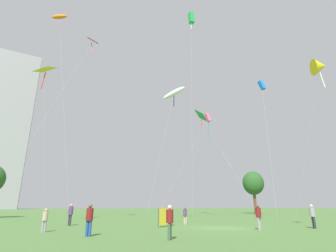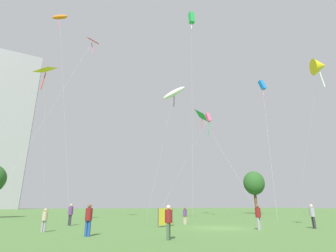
{
  "view_description": "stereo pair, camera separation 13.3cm",
  "coord_description": "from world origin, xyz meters",
  "px_view_note": "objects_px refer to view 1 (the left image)",
  "views": [
    {
      "loc": [
        -12.42,
        -18.7,
        1.75
      ],
      "look_at": [
        -1.39,
        7.57,
        10.6
      ],
      "focal_mm": 27.34,
      "sensor_mm": 36.0,
      "label": 1
    },
    {
      "loc": [
        -12.3,
        -18.75,
        1.75
      ],
      "look_at": [
        -1.39,
        7.57,
        10.6
      ],
      "focal_mm": 27.34,
      "sensor_mm": 36.0,
      "label": 2
    }
  ],
  "objects_px": {
    "kite_flying_2": "(262,86)",
    "park_tree_2": "(253,183)",
    "kite_flying_1": "(320,67)",
    "person_standing_6": "(258,215)",
    "kite_flying_8": "(191,18)",
    "kite_flying_4": "(92,42)",
    "person_standing_1": "(45,218)",
    "kite_flying_5": "(45,71)",
    "person_standing_3": "(71,213)",
    "kite_flying_7": "(59,17)",
    "person_standing_0": "(89,217)",
    "person_standing_2": "(185,214)",
    "kite_flying_6": "(174,93)",
    "person_standing_4": "(313,214)",
    "kite_flying_0": "(201,116)",
    "kite_flying_3": "(208,118)",
    "distant_highrise_0": "(7,128)",
    "person_standing_5": "(170,220)",
    "event_banner": "(166,217)"
  },
  "relations": [
    {
      "from": "kite_flying_2",
      "to": "park_tree_2",
      "type": "bearing_deg",
      "value": 55.66
    },
    {
      "from": "kite_flying_1",
      "to": "kite_flying_2",
      "type": "height_order",
      "value": "kite_flying_2"
    },
    {
      "from": "person_standing_6",
      "to": "park_tree_2",
      "type": "bearing_deg",
      "value": -153.74
    },
    {
      "from": "kite_flying_8",
      "to": "kite_flying_4",
      "type": "bearing_deg",
      "value": 178.75
    },
    {
      "from": "person_standing_1",
      "to": "kite_flying_2",
      "type": "height_order",
      "value": "kite_flying_2"
    },
    {
      "from": "kite_flying_5",
      "to": "person_standing_3",
      "type": "bearing_deg",
      "value": -35.09
    },
    {
      "from": "person_standing_3",
      "to": "kite_flying_7",
      "type": "bearing_deg",
      "value": 167.22
    },
    {
      "from": "person_standing_0",
      "to": "person_standing_6",
      "type": "height_order",
      "value": "person_standing_0"
    },
    {
      "from": "person_standing_2",
      "to": "kite_flying_7",
      "type": "height_order",
      "value": "kite_flying_7"
    },
    {
      "from": "person_standing_6",
      "to": "kite_flying_6",
      "type": "height_order",
      "value": "kite_flying_6"
    },
    {
      "from": "person_standing_0",
      "to": "person_standing_3",
      "type": "relative_size",
      "value": 0.98
    },
    {
      "from": "kite_flying_7",
      "to": "kite_flying_6",
      "type": "bearing_deg",
      "value": -33.12
    },
    {
      "from": "person_standing_4",
      "to": "kite_flying_0",
      "type": "height_order",
      "value": "kite_flying_0"
    },
    {
      "from": "kite_flying_8",
      "to": "kite_flying_0",
      "type": "bearing_deg",
      "value": 53.76
    },
    {
      "from": "kite_flying_2",
      "to": "kite_flying_3",
      "type": "distance_m",
      "value": 9.74
    },
    {
      "from": "kite_flying_1",
      "to": "kite_flying_6",
      "type": "bearing_deg",
      "value": 108.04
    },
    {
      "from": "person_standing_0",
      "to": "distant_highrise_0",
      "type": "distance_m",
      "value": 138.94
    },
    {
      "from": "person_standing_0",
      "to": "kite_flying_3",
      "type": "height_order",
      "value": "kite_flying_3"
    },
    {
      "from": "kite_flying_2",
      "to": "kite_flying_5",
      "type": "relative_size",
      "value": 1.18
    },
    {
      "from": "person_standing_5",
      "to": "kite_flying_7",
      "type": "relative_size",
      "value": 0.05
    },
    {
      "from": "person_standing_0",
      "to": "person_standing_2",
      "type": "xyz_separation_m",
      "value": [
        9.68,
        6.68,
        -0.15
      ]
    },
    {
      "from": "person_standing_6",
      "to": "kite_flying_4",
      "type": "height_order",
      "value": "kite_flying_4"
    },
    {
      "from": "kite_flying_2",
      "to": "event_banner",
      "type": "distance_m",
      "value": 26.14
    },
    {
      "from": "kite_flying_0",
      "to": "event_banner",
      "type": "relative_size",
      "value": 10.54
    },
    {
      "from": "person_standing_2",
      "to": "event_banner",
      "type": "height_order",
      "value": "person_standing_2"
    },
    {
      "from": "person_standing_4",
      "to": "person_standing_5",
      "type": "relative_size",
      "value": 1.03
    },
    {
      "from": "person_standing_1",
      "to": "person_standing_2",
      "type": "xyz_separation_m",
      "value": [
        12.2,
        2.93,
        0.01
      ]
    },
    {
      "from": "kite_flying_5",
      "to": "kite_flying_1",
      "type": "bearing_deg",
      "value": -38.28
    },
    {
      "from": "person_standing_4",
      "to": "kite_flying_5",
      "type": "distance_m",
      "value": 29.96
    },
    {
      "from": "person_standing_4",
      "to": "park_tree_2",
      "type": "bearing_deg",
      "value": 166.52
    },
    {
      "from": "kite_flying_5",
      "to": "person_standing_0",
      "type": "bearing_deg",
      "value": -68.68
    },
    {
      "from": "distant_highrise_0",
      "to": "event_banner",
      "type": "xyz_separation_m",
      "value": [
        36.2,
        -125.32,
        -38.73
      ]
    },
    {
      "from": "person_standing_0",
      "to": "kite_flying_8",
      "type": "distance_m",
      "value": 38.81
    },
    {
      "from": "person_standing_6",
      "to": "kite_flying_1",
      "type": "height_order",
      "value": "kite_flying_1"
    },
    {
      "from": "kite_flying_4",
      "to": "park_tree_2",
      "type": "height_order",
      "value": "kite_flying_4"
    },
    {
      "from": "kite_flying_4",
      "to": "park_tree_2",
      "type": "bearing_deg",
      "value": 19.39
    },
    {
      "from": "person_standing_6",
      "to": "kite_flying_8",
      "type": "xyz_separation_m",
      "value": [
        3.74,
        16.15,
        31.71
      ]
    },
    {
      "from": "person_standing_3",
      "to": "person_standing_4",
      "type": "height_order",
      "value": "person_standing_3"
    },
    {
      "from": "person_standing_6",
      "to": "kite_flying_2",
      "type": "bearing_deg",
      "value": -162.55
    },
    {
      "from": "kite_flying_2",
      "to": "park_tree_2",
      "type": "xyz_separation_m",
      "value": [
        12.99,
        19.01,
        -12.71
      ]
    },
    {
      "from": "kite_flying_7",
      "to": "kite_flying_8",
      "type": "height_order",
      "value": "kite_flying_8"
    },
    {
      "from": "kite_flying_6",
      "to": "distant_highrise_0",
      "type": "height_order",
      "value": "distant_highrise_0"
    },
    {
      "from": "person_standing_3",
      "to": "distant_highrise_0",
      "type": "relative_size",
      "value": 0.02
    },
    {
      "from": "person_standing_1",
      "to": "kite_flying_0",
      "type": "height_order",
      "value": "kite_flying_0"
    },
    {
      "from": "kite_flying_4",
      "to": "kite_flying_7",
      "type": "bearing_deg",
      "value": 127.25
    },
    {
      "from": "kite_flying_3",
      "to": "event_banner",
      "type": "distance_m",
      "value": 23.16
    },
    {
      "from": "kite_flying_1",
      "to": "kite_flying_3",
      "type": "relative_size",
      "value": 0.81
    },
    {
      "from": "person_standing_0",
      "to": "person_standing_1",
      "type": "relative_size",
      "value": 1.19
    },
    {
      "from": "kite_flying_1",
      "to": "person_standing_6",
      "type": "bearing_deg",
      "value": 136.96
    },
    {
      "from": "person_standing_4",
      "to": "kite_flying_7",
      "type": "bearing_deg",
      "value": -116.83
    }
  ]
}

